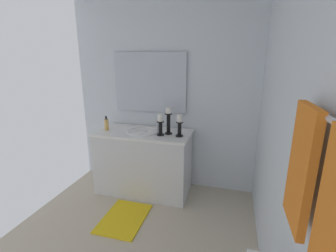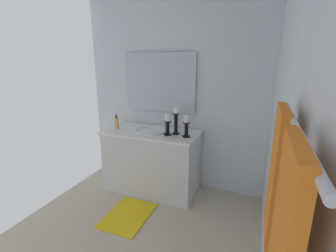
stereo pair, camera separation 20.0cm
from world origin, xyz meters
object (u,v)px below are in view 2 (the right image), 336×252
(candle_holder_tall, at_px, (186,126))
(towel_near_vanity, at_px, (276,174))
(candle_holder_mid, at_px, (168,124))
(soap_bottle, at_px, (117,123))
(vanity_cabinet, at_px, (152,161))
(mirror, at_px, (160,82))
(sink_basin, at_px, (151,134))
(towel_bar, at_px, (297,128))
(candle_holder_short, at_px, (176,120))
(bath_mat, at_px, (128,215))

(candle_holder_tall, bearing_deg, towel_near_vanity, 26.92)
(candle_holder_mid, xyz_separation_m, soap_bottle, (-0.02, -0.72, -0.06))
(vanity_cabinet, height_order, mirror, mirror)
(mirror, relative_size, candle_holder_mid, 3.77)
(sink_basin, xyz_separation_m, candle_holder_tall, (0.06, 0.48, 0.17))
(candle_holder_mid, bearing_deg, candle_holder_tall, 94.06)
(sink_basin, height_order, towel_bar, towel_bar)
(candle_holder_tall, bearing_deg, candle_holder_short, -111.54)
(candle_holder_tall, distance_m, towel_near_vanity, 1.87)
(mirror, bearing_deg, towel_near_vanity, 33.45)
(candle_holder_tall, distance_m, soap_bottle, 0.95)
(candle_holder_short, height_order, towel_near_vanity, towel_near_vanity)
(sink_basin, xyz_separation_m, candle_holder_mid, (0.08, 0.25, 0.17))
(soap_bottle, distance_m, towel_near_vanity, 2.45)
(soap_bottle, bearing_deg, bath_mat, 39.31)
(candle_holder_tall, bearing_deg, sink_basin, -97.37)
(candle_holder_short, bearing_deg, soap_bottle, -86.40)
(mirror, distance_m, soap_bottle, 0.76)
(candle_holder_tall, height_order, bath_mat, candle_holder_tall)
(sink_basin, bearing_deg, candle_holder_tall, 82.63)
(vanity_cabinet, xyz_separation_m, mirror, (-0.28, 0.00, 0.98))
(vanity_cabinet, height_order, candle_holder_tall, candle_holder_tall)
(towel_bar, bearing_deg, mirror, -148.45)
(candle_holder_tall, bearing_deg, towel_bar, 25.05)
(candle_holder_tall, relative_size, soap_bottle, 1.41)
(mirror, bearing_deg, vanity_cabinet, -0.01)
(candle_holder_short, distance_m, soap_bottle, 0.80)
(towel_near_vanity, distance_m, bath_mat, 2.11)
(sink_basin, height_order, towel_near_vanity, towel_near_vanity)
(candle_holder_tall, distance_m, candle_holder_short, 0.16)
(vanity_cabinet, bearing_deg, candle_holder_short, 89.47)
(vanity_cabinet, relative_size, mirror, 1.25)
(sink_basin, relative_size, bath_mat, 0.67)
(bath_mat, bearing_deg, vanity_cabinet, -180.00)
(vanity_cabinet, relative_size, towel_bar, 1.66)
(candle_holder_short, relative_size, soap_bottle, 1.79)
(candle_holder_tall, relative_size, bath_mat, 0.42)
(vanity_cabinet, height_order, towel_bar, towel_bar)
(bath_mat, bearing_deg, sink_basin, 179.91)
(vanity_cabinet, distance_m, towel_bar, 2.54)
(vanity_cabinet, distance_m, candle_holder_tall, 0.72)
(candle_holder_mid, bearing_deg, candle_holder_short, 134.14)
(candle_holder_short, relative_size, towel_bar, 0.45)
(candle_holder_tall, relative_size, towel_bar, 0.35)
(candle_holder_mid, height_order, towel_bar, towel_bar)
(towel_near_vanity, bearing_deg, soap_bottle, -132.85)
(candle_holder_tall, height_order, towel_bar, towel_bar)
(mirror, distance_m, candle_holder_mid, 0.62)
(candle_holder_short, distance_m, bath_mat, 1.20)
(towel_bar, height_order, towel_near_vanity, towel_near_vanity)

